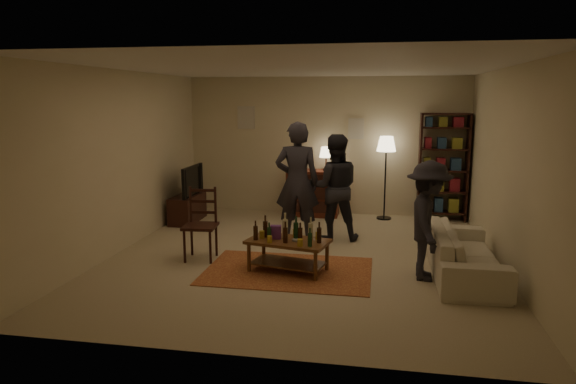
% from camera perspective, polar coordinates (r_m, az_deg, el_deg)
% --- Properties ---
extents(floor, '(6.00, 6.00, 0.00)m').
position_cam_1_polar(floor, '(7.56, 1.58, -7.20)').
color(floor, '#C6B793').
rests_on(floor, ground).
extents(room_shell, '(6.00, 6.00, 6.00)m').
position_cam_1_polar(room_shell, '(10.26, 0.53, 7.75)').
color(room_shell, beige).
rests_on(room_shell, ground).
extents(rug, '(2.20, 1.50, 0.01)m').
position_cam_1_polar(rug, '(6.94, 0.01, -8.75)').
color(rug, maroon).
rests_on(rug, ground).
extents(coffee_table, '(1.16, 0.79, 0.77)m').
position_cam_1_polar(coffee_table, '(6.83, -0.00, -5.71)').
color(coffee_table, brown).
rests_on(coffee_table, ground).
extents(dining_chair, '(0.49, 0.49, 1.05)m').
position_cam_1_polar(dining_chair, '(7.47, -9.61, -3.15)').
color(dining_chair, black).
rests_on(dining_chair, ground).
extents(tv_stand, '(0.40, 1.00, 1.06)m').
position_cam_1_polar(tv_stand, '(9.78, -11.10, -1.01)').
color(tv_stand, black).
rests_on(tv_stand, ground).
extents(dresser, '(1.00, 0.50, 1.36)m').
position_cam_1_polar(dresser, '(10.08, 2.82, 0.04)').
color(dresser, maroon).
rests_on(dresser, ground).
extents(bookshelf, '(0.90, 0.34, 2.02)m').
position_cam_1_polar(bookshelf, '(10.05, 16.84, 2.79)').
color(bookshelf, black).
rests_on(bookshelf, ground).
extents(floor_lamp, '(0.36, 0.36, 1.58)m').
position_cam_1_polar(floor_lamp, '(9.82, 10.86, 4.65)').
color(floor_lamp, black).
rests_on(floor_lamp, ground).
extents(sofa, '(0.81, 2.08, 0.61)m').
position_cam_1_polar(sofa, '(7.10, 19.04, -6.38)').
color(sofa, beige).
rests_on(sofa, ground).
extents(person_left, '(0.73, 0.51, 1.93)m').
position_cam_1_polar(person_left, '(8.16, 1.02, 1.08)').
color(person_left, '#292830').
rests_on(person_left, ground).
extents(person_right, '(0.93, 0.78, 1.72)m').
position_cam_1_polar(person_right, '(8.32, 5.15, 0.51)').
color(person_right, '#222329').
rests_on(person_right, ground).
extents(person_by_sofa, '(0.58, 0.99, 1.52)m').
position_cam_1_polar(person_by_sofa, '(6.71, 15.32, -3.10)').
color(person_by_sofa, '#25242B').
rests_on(person_by_sofa, ground).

